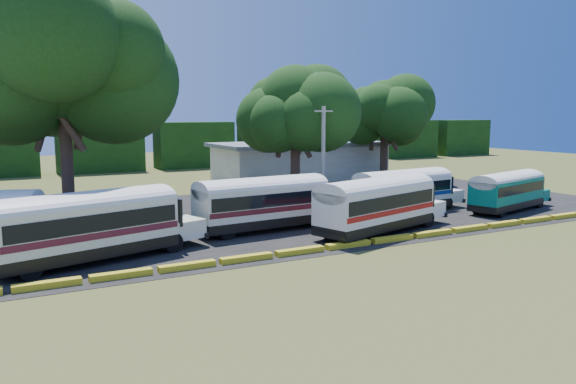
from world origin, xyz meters
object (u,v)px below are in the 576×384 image
bus_white_red (378,202)px  tree_west (61,58)px  bus_teal (508,189)px  bus_cream_west (90,222)px

bus_white_red → tree_west: 21.98m
bus_white_red → bus_teal: bearing=-8.4°
bus_cream_west → bus_teal: size_ratio=1.19×
tree_west → bus_cream_west: bearing=-92.1°
bus_cream_west → bus_teal: bearing=-14.9°
bus_cream_west → bus_white_red: size_ratio=1.02×
bus_white_red → tree_west: tree_west is taller
bus_white_red → tree_west: bearing=126.1°
bus_white_red → bus_teal: 13.28m
bus_teal → bus_cream_west: bearing=166.6°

